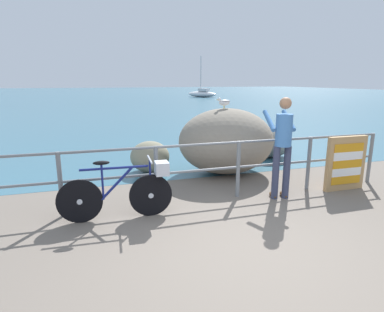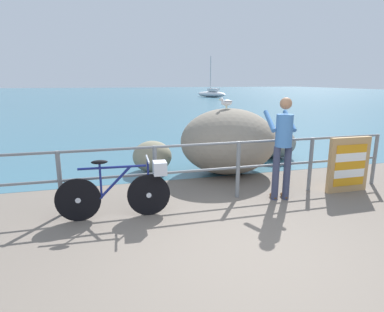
{
  "view_description": "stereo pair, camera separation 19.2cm",
  "coord_description": "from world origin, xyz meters",
  "px_view_note": "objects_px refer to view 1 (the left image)",
  "views": [
    {
      "loc": [
        -1.68,
        -3.23,
        2.06
      ],
      "look_at": [
        0.0,
        2.22,
        0.71
      ],
      "focal_mm": 30.25,
      "sensor_mm": 36.0,
      "label": 1
    },
    {
      "loc": [
        -1.5,
        -3.29,
        2.06
      ],
      "look_at": [
        0.0,
        2.22,
        0.71
      ],
      "focal_mm": 30.25,
      "sensor_mm": 36.0,
      "label": 2
    }
  ],
  "objects_px": {
    "breakwater_boulder_left": "(150,157)",
    "breakwater_boulder_right": "(270,142)",
    "seagull": "(224,102)",
    "folded_deckchair_stack": "(346,163)",
    "person_at_railing": "(282,143)",
    "sailboat": "(202,94)",
    "breakwater_boulder_main": "(226,141)",
    "bicycle": "(126,189)"
  },
  "relations": [
    {
      "from": "breakwater_boulder_left",
      "to": "breakwater_boulder_right",
      "type": "relative_size",
      "value": 0.78
    },
    {
      "from": "seagull",
      "to": "folded_deckchair_stack",
      "type": "bearing_deg",
      "value": 128.93
    },
    {
      "from": "person_at_railing",
      "to": "seagull",
      "type": "distance_m",
      "value": 1.93
    },
    {
      "from": "sailboat",
      "to": "person_at_railing",
      "type": "bearing_deg",
      "value": 132.07
    },
    {
      "from": "person_at_railing",
      "to": "sailboat",
      "type": "height_order",
      "value": "sailboat"
    },
    {
      "from": "person_at_railing",
      "to": "breakwater_boulder_main",
      "type": "relative_size",
      "value": 0.83
    },
    {
      "from": "bicycle",
      "to": "breakwater_boulder_main",
      "type": "height_order",
      "value": "breakwater_boulder_main"
    },
    {
      "from": "folded_deckchair_stack",
      "to": "breakwater_boulder_left",
      "type": "xyz_separation_m",
      "value": [
        -3.33,
        2.32,
        -0.16
      ]
    },
    {
      "from": "breakwater_boulder_main",
      "to": "breakwater_boulder_right",
      "type": "distance_m",
      "value": 2.09
    },
    {
      "from": "person_at_railing",
      "to": "sailboat",
      "type": "distance_m",
      "value": 35.33
    },
    {
      "from": "seagull",
      "to": "sailboat",
      "type": "xyz_separation_m",
      "value": [
        10.46,
        32.04,
        -1.17
      ]
    },
    {
      "from": "breakwater_boulder_left",
      "to": "seagull",
      "type": "xyz_separation_m",
      "value": [
        1.57,
        -0.55,
        1.24
      ]
    },
    {
      "from": "breakwater_boulder_left",
      "to": "breakwater_boulder_right",
      "type": "distance_m",
      "value": 3.44
    },
    {
      "from": "folded_deckchair_stack",
      "to": "breakwater_boulder_right",
      "type": "height_order",
      "value": "folded_deckchair_stack"
    },
    {
      "from": "folded_deckchair_stack",
      "to": "breakwater_boulder_main",
      "type": "xyz_separation_m",
      "value": [
        -1.7,
        1.78,
        0.21
      ]
    },
    {
      "from": "breakwater_boulder_right",
      "to": "sailboat",
      "type": "height_order",
      "value": "sailboat"
    },
    {
      "from": "sailboat",
      "to": "folded_deckchair_stack",
      "type": "bearing_deg",
      "value": 134.29
    },
    {
      "from": "bicycle",
      "to": "seagull",
      "type": "relative_size",
      "value": 4.99
    },
    {
      "from": "folded_deckchair_stack",
      "to": "breakwater_boulder_right",
      "type": "relative_size",
      "value": 0.91
    },
    {
      "from": "breakwater_boulder_right",
      "to": "seagull",
      "type": "distance_m",
      "value": 2.44
    },
    {
      "from": "sailboat",
      "to": "bicycle",
      "type": "bearing_deg",
      "value": 128.02
    },
    {
      "from": "breakwater_boulder_right",
      "to": "bicycle",
      "type": "bearing_deg",
      "value": -144.65
    },
    {
      "from": "person_at_railing",
      "to": "breakwater_boulder_left",
      "type": "distance_m",
      "value": 3.1
    },
    {
      "from": "person_at_railing",
      "to": "breakwater_boulder_main",
      "type": "bearing_deg",
      "value": 18.38
    },
    {
      "from": "bicycle",
      "to": "breakwater_boulder_main",
      "type": "xyz_separation_m",
      "value": [
        2.42,
        1.88,
        0.26
      ]
    },
    {
      "from": "bicycle",
      "to": "folded_deckchair_stack",
      "type": "bearing_deg",
      "value": 4.23
    },
    {
      "from": "person_at_railing",
      "to": "breakwater_boulder_main",
      "type": "height_order",
      "value": "person_at_railing"
    },
    {
      "from": "bicycle",
      "to": "breakwater_boulder_right",
      "type": "height_order",
      "value": "bicycle"
    },
    {
      "from": "folded_deckchair_stack",
      "to": "seagull",
      "type": "relative_size",
      "value": 3.05
    },
    {
      "from": "person_at_railing",
      "to": "seagull",
      "type": "xyz_separation_m",
      "value": [
        -0.35,
        1.8,
        0.6
      ]
    },
    {
      "from": "bicycle",
      "to": "breakwater_boulder_main",
      "type": "bearing_deg",
      "value": 40.67
    },
    {
      "from": "breakwater_boulder_main",
      "to": "seagull",
      "type": "height_order",
      "value": "seagull"
    },
    {
      "from": "breakwater_boulder_right",
      "to": "seagull",
      "type": "relative_size",
      "value": 3.35
    },
    {
      "from": "breakwater_boulder_right",
      "to": "sailboat",
      "type": "distance_m",
      "value": 32.13
    },
    {
      "from": "bicycle",
      "to": "breakwater_boulder_left",
      "type": "xyz_separation_m",
      "value": [
        0.78,
        2.43,
        -0.11
      ]
    },
    {
      "from": "person_at_railing",
      "to": "breakwater_boulder_left",
      "type": "xyz_separation_m",
      "value": [
        -1.92,
        2.35,
        -0.64
      ]
    },
    {
      "from": "bicycle",
      "to": "sailboat",
      "type": "xyz_separation_m",
      "value": [
        12.81,
        33.92,
        -0.04
      ]
    },
    {
      "from": "person_at_railing",
      "to": "sailboat",
      "type": "relative_size",
      "value": 0.36
    },
    {
      "from": "breakwater_boulder_left",
      "to": "breakwater_boulder_right",
      "type": "bearing_deg",
      "value": 9.05
    },
    {
      "from": "sailboat",
      "to": "breakwater_boulder_right",
      "type": "bearing_deg",
      "value": 133.13
    },
    {
      "from": "person_at_railing",
      "to": "breakwater_boulder_main",
      "type": "xyz_separation_m",
      "value": [
        -0.28,
        1.81,
        -0.26
      ]
    },
    {
      "from": "person_at_railing",
      "to": "folded_deckchair_stack",
      "type": "relative_size",
      "value": 1.71
    }
  ]
}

